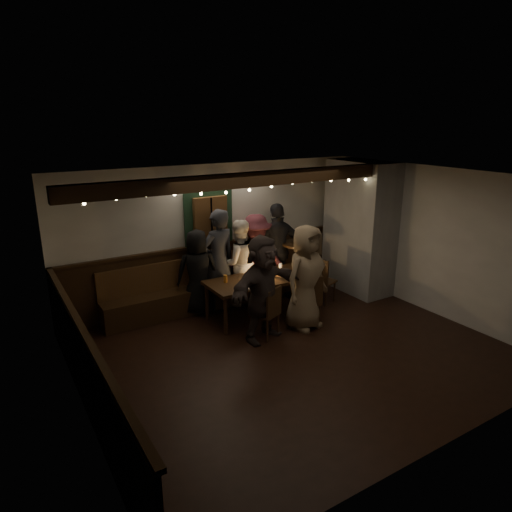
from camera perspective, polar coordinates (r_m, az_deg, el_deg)
room at (r=8.29m, az=5.19°, el=0.66°), size 6.02×5.01×2.62m
dining_table at (r=7.99m, az=0.75°, el=-3.16°), size 1.97×0.84×0.85m
chair_near_left at (r=7.26m, az=1.64°, el=-6.72°), size 0.50×0.50×0.85m
chair_near_right at (r=7.70m, az=6.65°, el=-5.17°), size 0.54×0.54×0.90m
chair_end at (r=8.63m, az=8.11°, el=-2.75°), size 0.52×0.52×0.90m
high_top at (r=8.94m, az=5.39°, el=-0.79°), size 0.67×0.67×1.07m
person_a at (r=8.11m, az=-7.28°, el=-2.04°), size 0.88×0.73×1.54m
person_b at (r=8.21m, az=-4.71°, el=-0.52°), size 0.74×0.55×1.87m
person_c at (r=8.43m, az=-2.14°, el=-0.85°), size 0.90×0.76×1.63m
person_d at (r=8.67m, az=-0.05°, el=-0.18°), size 1.24×0.99×1.67m
person_e at (r=8.94m, az=2.72°, el=0.84°), size 1.12×0.60×1.82m
person_f at (r=7.08m, az=0.85°, el=-4.06°), size 1.66×0.91×1.70m
person_g at (r=7.50m, az=6.25°, el=-2.69°), size 0.96×0.74×1.76m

